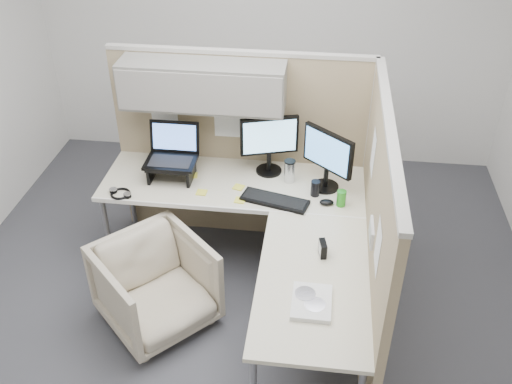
# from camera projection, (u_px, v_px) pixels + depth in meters

# --- Properties ---
(ground) EXTENTS (4.50, 4.50, 0.00)m
(ground) POSITION_uv_depth(u_px,v_px,m) (239.00, 303.00, 4.28)
(ground) COLOR #3B3B41
(ground) RESTS_ON ground
(partition_back) EXTENTS (2.00, 0.36, 1.63)m
(partition_back) POSITION_uv_depth(u_px,v_px,m) (224.00, 120.00, 4.36)
(partition_back) COLOR tan
(partition_back) RESTS_ON ground
(partition_right) EXTENTS (0.07, 2.03, 1.63)m
(partition_right) POSITION_uv_depth(u_px,v_px,m) (373.00, 233.00, 3.67)
(partition_right) COLOR tan
(partition_right) RESTS_ON ground
(desk) EXTENTS (2.00, 1.98, 0.73)m
(desk) POSITION_uv_depth(u_px,v_px,m) (257.00, 221.00, 3.98)
(desk) COLOR beige
(desk) RESTS_ON ground
(office_chair) EXTENTS (0.95, 0.95, 0.71)m
(office_chair) POSITION_uv_depth(u_px,v_px,m) (155.00, 283.00, 3.95)
(office_chair) COLOR #BAA794
(office_chair) RESTS_ON ground
(monitor_left) EXTENTS (0.43, 0.20, 0.47)m
(monitor_left) POSITION_uv_depth(u_px,v_px,m) (269.00, 141.00, 4.28)
(monitor_left) COLOR black
(monitor_left) RESTS_ON desk
(monitor_right) EXTENTS (0.36, 0.31, 0.47)m
(monitor_right) POSITION_uv_depth(u_px,v_px,m) (328.00, 156.00, 4.10)
(monitor_right) COLOR black
(monitor_right) RESTS_ON desk
(laptop_station) EXTENTS (0.38, 0.33, 0.40)m
(laptop_station) POSITION_uv_depth(u_px,v_px,m) (172.00, 159.00, 4.30)
(laptop_station) COLOR black
(laptop_station) RESTS_ON desk
(keyboard) EXTENTS (0.51, 0.28, 0.02)m
(keyboard) POSITION_uv_depth(u_px,v_px,m) (275.00, 200.00, 4.09)
(keyboard) COLOR black
(keyboard) RESTS_ON desk
(mouse) EXTENTS (0.11, 0.07, 0.04)m
(mouse) POSITION_uv_depth(u_px,v_px,m) (327.00, 202.00, 4.06)
(mouse) COLOR black
(mouse) RESTS_ON desk
(travel_mug) EXTENTS (0.08, 0.08, 0.18)m
(travel_mug) POSITION_uv_depth(u_px,v_px,m) (290.00, 171.00, 4.27)
(travel_mug) COLOR silver
(travel_mug) RESTS_ON desk
(soda_can_green) EXTENTS (0.07, 0.07, 0.12)m
(soda_can_green) POSITION_uv_depth(u_px,v_px,m) (341.00, 198.00, 4.03)
(soda_can_green) COLOR #268C1E
(soda_can_green) RESTS_ON desk
(soda_can_silver) EXTENTS (0.07, 0.07, 0.12)m
(soda_can_silver) POSITION_uv_depth(u_px,v_px,m) (315.00, 188.00, 4.14)
(soda_can_silver) COLOR black
(soda_can_silver) RESTS_ON desk
(sticky_note_d) EXTENTS (0.09, 0.09, 0.01)m
(sticky_note_d) POSITION_uv_depth(u_px,v_px,m) (239.00, 187.00, 4.25)
(sticky_note_d) COLOR yellow
(sticky_note_d) RESTS_ON desk
(sticky_note_c) EXTENTS (0.09, 0.09, 0.01)m
(sticky_note_c) POSITION_uv_depth(u_px,v_px,m) (193.00, 175.00, 4.38)
(sticky_note_c) COLOR yellow
(sticky_note_c) RESTS_ON desk
(sticky_note_a) EXTENTS (0.08, 0.08, 0.01)m
(sticky_note_a) POSITION_uv_depth(u_px,v_px,m) (202.00, 192.00, 4.19)
(sticky_note_a) COLOR yellow
(sticky_note_a) RESTS_ON desk
(sticky_note_b) EXTENTS (0.08, 0.08, 0.01)m
(sticky_note_b) POSITION_uv_depth(u_px,v_px,m) (240.00, 200.00, 4.11)
(sticky_note_b) COLOR yellow
(sticky_note_b) RESTS_ON desk
(headphones) EXTENTS (0.19, 0.19, 0.03)m
(headphones) POSITION_uv_depth(u_px,v_px,m) (120.00, 193.00, 4.17)
(headphones) COLOR black
(headphones) RESTS_ON desk
(paper_stack) EXTENTS (0.23, 0.29, 0.03)m
(paper_stack) POSITION_uv_depth(u_px,v_px,m) (312.00, 302.00, 3.26)
(paper_stack) COLOR white
(paper_stack) RESTS_ON desk
(desk_clock) EXTENTS (0.06, 0.11, 0.10)m
(desk_clock) POSITION_uv_depth(u_px,v_px,m) (323.00, 249.00, 3.59)
(desk_clock) COLOR black
(desk_clock) RESTS_ON desk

